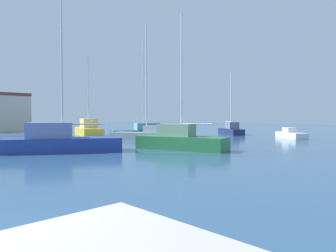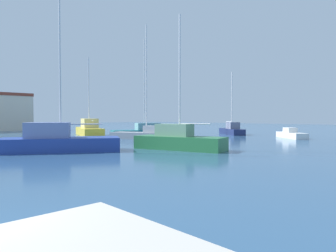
# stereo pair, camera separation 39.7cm
# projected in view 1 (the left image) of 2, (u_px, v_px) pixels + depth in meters

# --- Properties ---
(water) EXTENTS (160.00, 160.00, 0.00)m
(water) POSITION_uv_depth(u_px,v_px,m) (96.00, 141.00, 29.25)
(water) COLOR #2D5175
(water) RESTS_ON ground
(sailboat_green_far_left) EXTENTS (3.78, 6.81, 9.48)m
(sailboat_green_far_left) POSITION_uv_depth(u_px,v_px,m) (180.00, 140.00, 22.00)
(sailboat_green_far_left) COLOR #28703D
(sailboat_green_far_left) RESTS_ON water
(sailboat_navy_distant_north) EXTENTS (4.48, 5.49, 8.15)m
(sailboat_navy_distant_north) POSITION_uv_depth(u_px,v_px,m) (231.00, 130.00, 40.55)
(sailboat_navy_distant_north) COLOR #19234C
(sailboat_navy_distant_north) RESTS_ON water
(motorboat_white_behind_lamppost) EXTENTS (4.05, 4.52, 1.13)m
(motorboat_white_behind_lamppost) POSITION_uv_depth(u_px,v_px,m) (291.00, 134.00, 33.72)
(motorboat_white_behind_lamppost) COLOR white
(motorboat_white_behind_lamppost) RESTS_ON water
(sailboat_grey_center_channel) EXTENTS (5.01, 7.86, 11.84)m
(sailboat_grey_center_channel) POSITION_uv_depth(u_px,v_px,m) (148.00, 134.00, 32.21)
(sailboat_grey_center_channel) COLOR gray
(sailboat_grey_center_channel) RESTS_ON water
(sailboat_yellow_near_pier) EXTENTS (5.18, 8.84, 9.69)m
(sailboat_yellow_near_pier) POSITION_uv_depth(u_px,v_px,m) (88.00, 129.00, 38.54)
(sailboat_yellow_near_pier) COLOR gold
(sailboat_yellow_near_pier) RESTS_ON water
(sailboat_blue_inner_mooring) EXTENTS (7.82, 6.01, 10.55)m
(sailboat_blue_inner_mooring) POSITION_uv_depth(u_px,v_px,m) (60.00, 141.00, 20.57)
(sailboat_blue_inner_mooring) COLOR #233D93
(sailboat_blue_inner_mooring) RESTS_ON water
(sailboat_teal_mid_harbor) EXTENTS (9.14, 5.50, 12.85)m
(sailboat_teal_mid_harbor) POSITION_uv_depth(u_px,v_px,m) (145.00, 130.00, 42.45)
(sailboat_teal_mid_harbor) COLOR #1E707A
(sailboat_teal_mid_harbor) RESTS_ON water
(waterfront_apartments) EXTENTS (6.23, 5.43, 6.21)m
(waterfront_apartments) POSITION_uv_depth(u_px,v_px,m) (7.00, 112.00, 51.88)
(waterfront_apartments) COLOR beige
(waterfront_apartments) RESTS_ON ground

